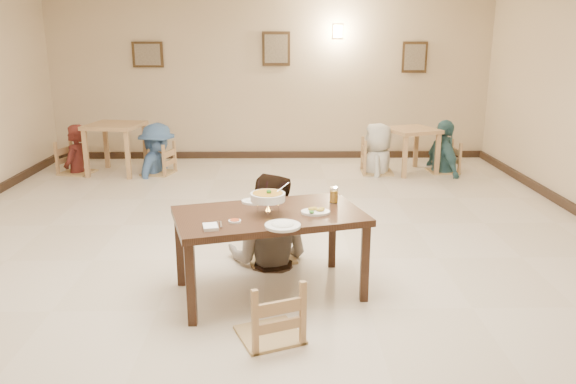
{
  "coord_description": "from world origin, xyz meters",
  "views": [
    {
      "loc": [
        0.14,
        -5.4,
        2.23
      ],
      "look_at": [
        0.23,
        -0.13,
        0.76
      ],
      "focal_mm": 35.0,
      "sensor_mm": 36.0,
      "label": 1
    }
  ],
  "objects_px": {
    "bg_diner_a": "(73,125)",
    "main_table": "(269,222)",
    "chair_far": "(270,213)",
    "bg_diner_d": "(446,120)",
    "chair_near": "(269,279)",
    "bg_chair_rl": "(378,141)",
    "curry_warmer": "(268,197)",
    "bg_diner_b": "(156,123)",
    "bg_chair_rr": "(444,143)",
    "bg_table_right": "(412,137)",
    "bg_chair_lr": "(157,144)",
    "bg_chair_ll": "(75,143)",
    "bg_diner_c": "(379,123)",
    "main_diner": "(268,174)",
    "bg_table_left": "(115,132)",
    "drink_glass": "(334,196)"
  },
  "relations": [
    {
      "from": "bg_diner_a",
      "to": "main_table",
      "type": "bearing_deg",
      "value": 43.74
    },
    {
      "from": "chair_far",
      "to": "bg_diner_d",
      "type": "distance_m",
      "value": 4.76
    },
    {
      "from": "chair_near",
      "to": "bg_chair_rl",
      "type": "bearing_deg",
      "value": -129.57
    },
    {
      "from": "bg_diner_a",
      "to": "curry_warmer",
      "type": "bearing_deg",
      "value": 43.36
    },
    {
      "from": "bg_diner_b",
      "to": "bg_chair_rr",
      "type": "bearing_deg",
      "value": -76.92
    },
    {
      "from": "bg_table_right",
      "to": "bg_chair_lr",
      "type": "distance_m",
      "value": 4.23
    },
    {
      "from": "chair_near",
      "to": "bg_chair_ll",
      "type": "height_order",
      "value": "bg_chair_ll"
    },
    {
      "from": "bg_diner_c",
      "to": "chair_near",
      "type": "bearing_deg",
      "value": -8.52
    },
    {
      "from": "bg_table_right",
      "to": "curry_warmer",
      "type": "bearing_deg",
      "value": -116.58
    },
    {
      "from": "bg_chair_rl",
      "to": "bg_diner_b",
      "type": "distance_m",
      "value": 3.68
    },
    {
      "from": "main_table",
      "to": "chair_near",
      "type": "distance_m",
      "value": 0.79
    },
    {
      "from": "main_diner",
      "to": "curry_warmer",
      "type": "distance_m",
      "value": 0.79
    },
    {
      "from": "chair_near",
      "to": "bg_chair_ll",
      "type": "bearing_deg",
      "value": -79.8
    },
    {
      "from": "chair_far",
      "to": "chair_near",
      "type": "distance_m",
      "value": 1.57
    },
    {
      "from": "bg_chair_ll",
      "to": "bg_diner_d",
      "type": "xyz_separation_m",
      "value": [
        6.16,
        -0.01,
        0.37
      ]
    },
    {
      "from": "main_diner",
      "to": "curry_warmer",
      "type": "bearing_deg",
      "value": 104.29
    },
    {
      "from": "bg_chair_rr",
      "to": "bg_diner_c",
      "type": "xyz_separation_m",
      "value": [
        -1.12,
        -0.05,
        0.35
      ]
    },
    {
      "from": "bg_chair_rr",
      "to": "bg_table_left",
      "type": "bearing_deg",
      "value": -94.36
    },
    {
      "from": "main_table",
      "to": "bg_chair_rl",
      "type": "distance_m",
      "value": 4.84
    },
    {
      "from": "bg_chair_rl",
      "to": "bg_diner_b",
      "type": "relative_size",
      "value": 0.64
    },
    {
      "from": "main_table",
      "to": "bg_chair_ll",
      "type": "bearing_deg",
      "value": 110.05
    },
    {
      "from": "bg_chair_ll",
      "to": "bg_chair_rr",
      "type": "distance_m",
      "value": 6.16
    },
    {
      "from": "main_diner",
      "to": "bg_diner_d",
      "type": "bearing_deg",
      "value": -113.4
    },
    {
      "from": "bg_diner_c",
      "to": "chair_far",
      "type": "bearing_deg",
      "value": -15.59
    },
    {
      "from": "drink_glass",
      "to": "bg_table_left",
      "type": "relative_size",
      "value": 0.15
    },
    {
      "from": "drink_glass",
      "to": "chair_near",
      "type": "bearing_deg",
      "value": -118.62
    },
    {
      "from": "chair_near",
      "to": "bg_diner_a",
      "type": "height_order",
      "value": "bg_diner_a"
    },
    {
      "from": "curry_warmer",
      "to": "bg_diner_a",
      "type": "bearing_deg",
      "value": 125.34
    },
    {
      "from": "bg_table_right",
      "to": "bg_diner_b",
      "type": "height_order",
      "value": "bg_diner_b"
    },
    {
      "from": "bg_diner_b",
      "to": "main_table",
      "type": "bearing_deg",
      "value": -144.32
    },
    {
      "from": "bg_table_right",
      "to": "bg_chair_lr",
      "type": "relative_size",
      "value": 0.97
    },
    {
      "from": "bg_table_left",
      "to": "bg_diner_c",
      "type": "distance_m",
      "value": 4.35
    },
    {
      "from": "bg_table_left",
      "to": "drink_glass",
      "type": "bearing_deg",
      "value": -53.29
    },
    {
      "from": "bg_table_right",
      "to": "bg_chair_rl",
      "type": "relative_size",
      "value": 0.88
    },
    {
      "from": "main_table",
      "to": "bg_diner_d",
      "type": "xyz_separation_m",
      "value": [
        2.86,
        4.57,
        0.21
      ]
    },
    {
      "from": "bg_chair_rr",
      "to": "bg_diner_c",
      "type": "height_order",
      "value": "bg_diner_c"
    },
    {
      "from": "chair_far",
      "to": "bg_diner_b",
      "type": "distance_m",
      "value": 4.21
    },
    {
      "from": "bg_chair_ll",
      "to": "bg_diner_c",
      "type": "relative_size",
      "value": 0.62
    },
    {
      "from": "drink_glass",
      "to": "bg_chair_rl",
      "type": "distance_m",
      "value": 4.39
    },
    {
      "from": "drink_glass",
      "to": "bg_chair_ll",
      "type": "relative_size",
      "value": 0.14
    },
    {
      "from": "main_table",
      "to": "drink_glass",
      "type": "height_order",
      "value": "drink_glass"
    },
    {
      "from": "curry_warmer",
      "to": "bg_chair_lr",
      "type": "relative_size",
      "value": 0.33
    },
    {
      "from": "bg_table_left",
      "to": "bg_diner_a",
      "type": "distance_m",
      "value": 0.7
    },
    {
      "from": "bg_chair_ll",
      "to": "bg_diner_b",
      "type": "relative_size",
      "value": 0.61
    },
    {
      "from": "main_diner",
      "to": "bg_diner_d",
      "type": "xyz_separation_m",
      "value": [
        2.88,
        3.84,
        -0.04
      ]
    },
    {
      "from": "chair_far",
      "to": "bg_table_right",
      "type": "height_order",
      "value": "chair_far"
    },
    {
      "from": "main_table",
      "to": "bg_diner_b",
      "type": "height_order",
      "value": "bg_diner_b"
    },
    {
      "from": "main_table",
      "to": "bg_table_left",
      "type": "xyz_separation_m",
      "value": [
        -2.61,
        4.58,
        0.02
      ]
    },
    {
      "from": "chair_near",
      "to": "bg_diner_d",
      "type": "distance_m",
      "value": 6.07
    },
    {
      "from": "main_diner",
      "to": "bg_chair_ll",
      "type": "bearing_deg",
      "value": -36.11
    }
  ]
}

